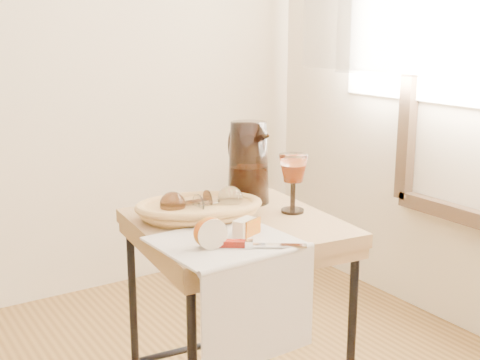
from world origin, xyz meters
TOP-DOWN VIEW (x-y plane):
  - side_table at (0.66, 0.51)m, footprint 0.58×0.58m
  - tea_towel at (0.54, 0.37)m, footprint 0.33×0.30m
  - bread_basket at (0.58, 0.58)m, footprint 0.37×0.30m
  - goblet_lying_a at (0.55, 0.60)m, footprint 0.12×0.08m
  - goblet_lying_b at (0.63, 0.56)m, footprint 0.12×0.08m
  - pitcher at (0.79, 0.65)m, footprint 0.21×0.27m
  - wine_goblet at (0.84, 0.49)m, footprint 0.09×0.09m
  - apple_half at (0.48, 0.35)m, footprint 0.09×0.05m
  - apple_wedge at (0.60, 0.38)m, footprint 0.07×0.05m
  - table_knife at (0.57, 0.29)m, footprint 0.21×0.16m

SIDE VIEW (x-z plane):
  - side_table at x=0.66m, z-range 0.00..0.67m
  - tea_towel at x=0.54m, z-range 0.67..0.68m
  - table_knife at x=0.57m, z-range 0.68..0.70m
  - bread_basket at x=0.58m, z-range 0.67..0.72m
  - apple_wedge at x=0.60m, z-range 0.68..0.72m
  - apple_half at x=0.48m, z-range 0.68..0.75m
  - goblet_lying_a at x=0.55m, z-range 0.68..0.76m
  - goblet_lying_b at x=0.63m, z-range 0.68..0.76m
  - wine_goblet at x=0.84m, z-range 0.67..0.85m
  - pitcher at x=0.79m, z-range 0.65..0.94m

